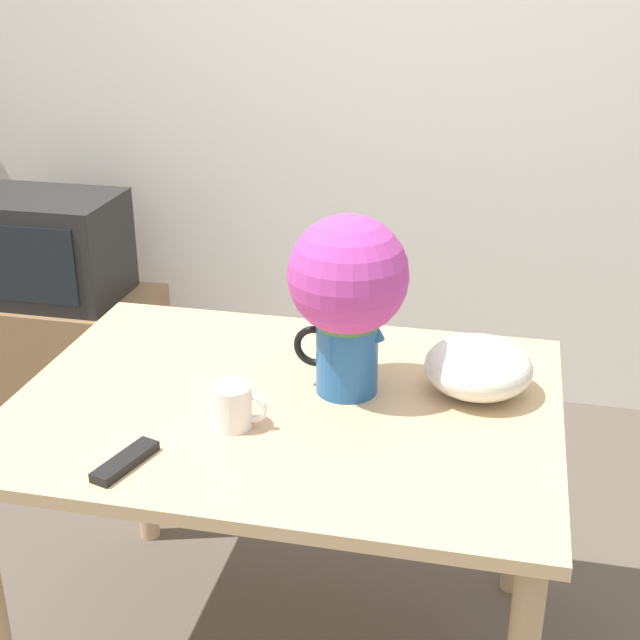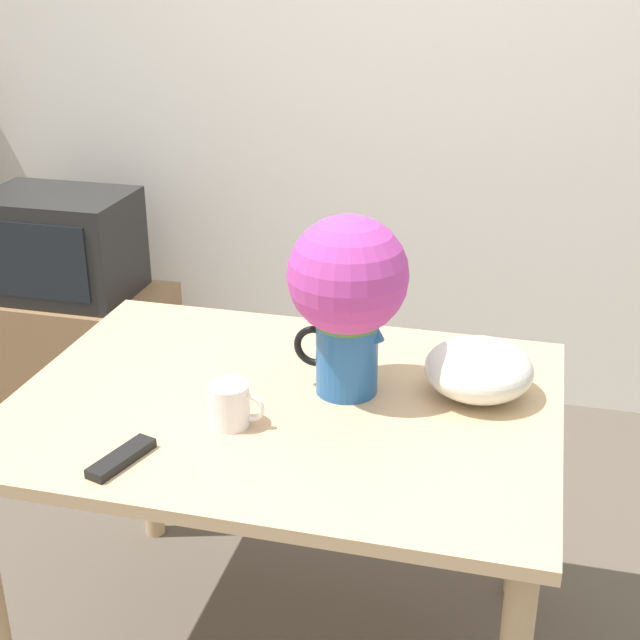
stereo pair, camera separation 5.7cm
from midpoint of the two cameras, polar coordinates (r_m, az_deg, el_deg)
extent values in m
cube|color=silver|center=(3.37, 7.74, 15.84)|extent=(8.00, 0.05, 2.60)
cube|color=tan|center=(2.04, -1.46, -5.48)|extent=(1.23, 0.93, 0.03)
cylinder|color=tan|center=(2.74, -10.43, -7.03)|extent=(0.06, 0.06, 0.73)
cylinder|color=tan|center=(2.53, 13.65, -10.13)|extent=(0.06, 0.06, 0.73)
cylinder|color=#235B9E|center=(2.03, 2.54, -2.16)|extent=(0.14, 0.14, 0.19)
cone|color=#235B9E|center=(1.99, 4.28, -0.61)|extent=(0.05, 0.05, 0.05)
torus|color=black|center=(2.04, 0.48, -1.69)|extent=(0.10, 0.02, 0.10)
sphere|color=#3D7033|center=(1.97, 2.61, 1.58)|extent=(0.20, 0.20, 0.20)
sphere|color=#B23D99|center=(1.96, 2.64, 2.87)|extent=(0.27, 0.27, 0.27)
cylinder|color=white|center=(1.92, -4.98, -5.44)|extent=(0.09, 0.09, 0.10)
torus|color=white|center=(1.91, -3.66, -5.61)|extent=(0.07, 0.01, 0.07)
ellipsoid|color=silver|center=(2.06, 10.90, -3.12)|extent=(0.25, 0.25, 0.13)
cube|color=black|center=(1.84, -11.72, -8.66)|extent=(0.09, 0.17, 0.02)
cube|color=#8E6B47|center=(3.67, -15.11, -1.63)|extent=(0.77, 0.44, 0.46)
cube|color=black|center=(3.52, -15.83, 4.66)|extent=(0.55, 0.38, 0.39)
cube|color=black|center=(3.36, -17.43, 3.59)|extent=(0.43, 0.01, 0.28)
camera|label=1|loc=(0.03, -89.19, 0.35)|focal=50.00mm
camera|label=2|loc=(0.03, 90.81, -0.35)|focal=50.00mm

